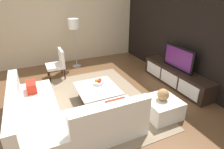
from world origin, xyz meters
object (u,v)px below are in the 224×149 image
object	(u,v)px
fruit_bowl	(98,82)
ottoman	(161,108)
accent_chair_near	(58,62)
media_console	(176,77)
television	(179,58)
floor_lamp	(74,27)
coffee_table	(98,94)
sectional_couch	(60,117)
decorative_ball	(163,95)

from	to	relation	value
fruit_bowl	ottoman	bearing A→B (deg)	36.90
accent_chair_near	fruit_bowl	distance (m)	1.75
media_console	television	distance (m)	0.56
accent_chair_near	floor_lamp	world-z (taller)	floor_lamp
floor_lamp	fruit_bowl	size ratio (longest dim) A/B	5.82
television	ottoman	xyz separation A→B (m)	(0.98, -1.25, -0.61)
accent_chair_near	floor_lamp	size ratio (longest dim) A/B	0.53
television	fruit_bowl	world-z (taller)	television
television	floor_lamp	bearing A→B (deg)	-139.25
coffee_table	ottoman	xyz separation A→B (m)	(1.08, 1.05, -0.00)
coffee_table	accent_chair_near	bearing A→B (deg)	-161.87
media_console	ottoman	xyz separation A→B (m)	(0.98, -1.25, -0.05)
ottoman	fruit_bowl	world-z (taller)	fruit_bowl
television	sectional_couch	xyz separation A→B (m)	(0.50, -3.29, -0.53)
media_console	sectional_couch	bearing A→B (deg)	-81.39
television	sectional_couch	size ratio (longest dim) A/B	0.45
media_console	fruit_bowl	distance (m)	2.22
television	coffee_table	world-z (taller)	television
accent_chair_near	decorative_ball	xyz separation A→B (m)	(2.87, 1.63, 0.03)
sectional_couch	floor_lamp	distance (m)	3.40
media_console	fruit_bowl	xyz separation A→B (m)	(-0.28, -2.20, 0.18)
television	floor_lamp	distance (m)	3.37
sectional_couch	fruit_bowl	xyz separation A→B (m)	(-0.78, 1.09, 0.15)
media_console	decorative_ball	xyz separation A→B (m)	(0.98, -1.25, 0.27)
coffee_table	floor_lamp	distance (m)	2.69
ottoman	media_console	bearing A→B (deg)	128.10
coffee_table	fruit_bowl	world-z (taller)	fruit_bowl
coffee_table	sectional_couch	bearing A→B (deg)	-58.93
sectional_couch	decorative_ball	world-z (taller)	sectional_couch
coffee_table	fruit_bowl	xyz separation A→B (m)	(-0.18, 0.10, 0.23)
ottoman	fruit_bowl	distance (m)	1.59
floor_lamp	fruit_bowl	distance (m)	2.43
coffee_table	ottoman	size ratio (longest dim) A/B	1.45
media_console	decorative_ball	size ratio (longest dim) A/B	9.25
sectional_couch	coffee_table	distance (m)	1.16
ottoman	accent_chair_near	bearing A→B (deg)	-150.38
floor_lamp	sectional_couch	bearing A→B (deg)	-20.39
coffee_table	fruit_bowl	distance (m)	0.31
floor_lamp	fruit_bowl	bearing A→B (deg)	-0.72
ottoman	coffee_table	bearing A→B (deg)	-135.97
coffee_table	floor_lamp	size ratio (longest dim) A/B	0.62
media_console	sectional_couch	size ratio (longest dim) A/B	0.98
media_console	accent_chair_near	xyz separation A→B (m)	(-1.89, -2.88, 0.24)
decorative_ball	ottoman	bearing A→B (deg)	180.00
accent_chair_near	fruit_bowl	world-z (taller)	accent_chair_near
television	coffee_table	bearing A→B (deg)	-92.49
coffee_table	accent_chair_near	xyz separation A→B (m)	(-1.79, -0.59, 0.29)
media_console	accent_chair_near	distance (m)	3.45
sectional_couch	floor_lamp	world-z (taller)	floor_lamp
sectional_couch	television	bearing A→B (deg)	98.61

